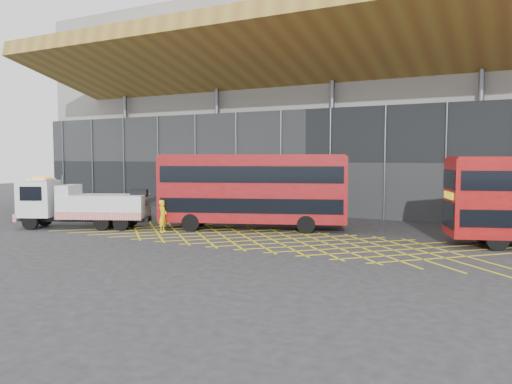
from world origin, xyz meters
The scene contains 6 objects.
ground_plane centered at (0.00, 0.00, 0.00)m, with size 120.00×120.00×0.00m, color #27272A.
road_markings centered at (4.80, 0.00, 0.01)m, with size 26.36×7.16×0.01m.
construction_building centered at (1.92, 18.40, 8.98)m, with size 55.00×23.97×18.00m.
recovery_truck centered at (-7.66, -1.75, 1.50)m, with size 8.95×5.23×3.24m.
bus_towed centered at (2.13, 2.68, 2.53)m, with size 11.36×6.41×4.56m.
worker centered at (-2.06, -0.63, 0.94)m, with size 0.69×0.45×1.89m, color yellow.
Camera 1 is at (16.44, -23.70, 4.42)m, focal length 35.00 mm.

